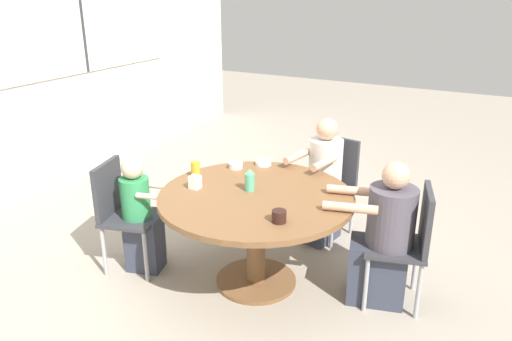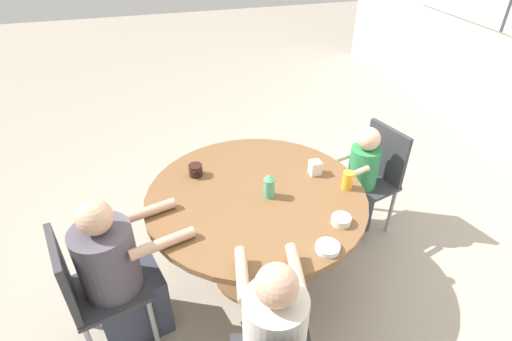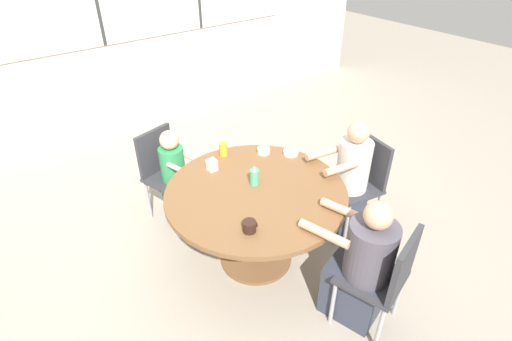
{
  "view_description": "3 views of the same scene",
  "coord_description": "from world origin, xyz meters",
  "px_view_note": "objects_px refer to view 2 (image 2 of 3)",
  "views": [
    {
      "loc": [
        -2.83,
        -1.52,
        2.12
      ],
      "look_at": [
        0.0,
        0.0,
        0.9
      ],
      "focal_mm": 35.0,
      "sensor_mm": 36.0,
      "label": 1
    },
    {
      "loc": [
        1.89,
        -0.53,
        2.26
      ],
      "look_at": [
        0.0,
        0.0,
        0.9
      ],
      "focal_mm": 28.0,
      "sensor_mm": 36.0,
      "label": 2
    },
    {
      "loc": [
        -1.48,
        -1.92,
        2.5
      ],
      "look_at": [
        0.0,
        0.0,
        0.9
      ],
      "focal_mm": 28.0,
      "sensor_mm": 36.0,
      "label": 3
    }
  ],
  "objects_px": {
    "chair_for_toddler": "(375,171)",
    "coffee_mug": "(196,170)",
    "person_toddler": "(358,187)",
    "milk_carton_small": "(315,168)",
    "person_man_blue_shirt": "(121,280)",
    "bowl_cereal": "(328,248)",
    "juice_glass": "(348,180)",
    "chair_for_man_blue_shirt": "(88,286)",
    "sippy_cup": "(269,185)",
    "bowl_white_shallow": "(341,220)"
  },
  "relations": [
    {
      "from": "chair_for_toddler",
      "to": "coffee_mug",
      "type": "relative_size",
      "value": 8.82
    },
    {
      "from": "person_toddler",
      "to": "milk_carton_small",
      "type": "xyz_separation_m",
      "value": [
        0.13,
        -0.43,
        0.34
      ]
    },
    {
      "from": "person_toddler",
      "to": "milk_carton_small",
      "type": "bearing_deg",
      "value": 91.15
    },
    {
      "from": "person_man_blue_shirt",
      "to": "bowl_cereal",
      "type": "relative_size",
      "value": 8.04
    },
    {
      "from": "chair_for_toddler",
      "to": "juice_glass",
      "type": "relative_size",
      "value": 7.3
    },
    {
      "from": "chair_for_toddler",
      "to": "juice_glass",
      "type": "bearing_deg",
      "value": 114.41
    },
    {
      "from": "chair_for_man_blue_shirt",
      "to": "chair_for_toddler",
      "type": "relative_size",
      "value": 1.0
    },
    {
      "from": "person_toddler",
      "to": "coffee_mug",
      "type": "height_order",
      "value": "person_toddler"
    },
    {
      "from": "sippy_cup",
      "to": "milk_carton_small",
      "type": "bearing_deg",
      "value": 112.36
    },
    {
      "from": "person_toddler",
      "to": "juice_glass",
      "type": "relative_size",
      "value": 7.84
    },
    {
      "from": "person_toddler",
      "to": "juice_glass",
      "type": "height_order",
      "value": "person_toddler"
    },
    {
      "from": "chair_for_man_blue_shirt",
      "to": "bowl_white_shallow",
      "type": "relative_size",
      "value": 7.75
    },
    {
      "from": "sippy_cup",
      "to": "juice_glass",
      "type": "bearing_deg",
      "value": 83.99
    },
    {
      "from": "person_man_blue_shirt",
      "to": "juice_glass",
      "type": "bearing_deg",
      "value": 80.44
    },
    {
      "from": "chair_for_toddler",
      "to": "milk_carton_small",
      "type": "relative_size",
      "value": 8.98
    },
    {
      "from": "person_toddler",
      "to": "bowl_white_shallow",
      "type": "height_order",
      "value": "person_toddler"
    },
    {
      "from": "milk_carton_small",
      "to": "bowl_white_shallow",
      "type": "bearing_deg",
      "value": -5.41
    },
    {
      "from": "person_man_blue_shirt",
      "to": "coffee_mug",
      "type": "height_order",
      "value": "person_man_blue_shirt"
    },
    {
      "from": "chair_for_toddler",
      "to": "sippy_cup",
      "type": "distance_m",
      "value": 1.05
    },
    {
      "from": "chair_for_toddler",
      "to": "person_man_blue_shirt",
      "type": "xyz_separation_m",
      "value": [
        0.51,
        -1.89,
        -0.05
      ]
    },
    {
      "from": "bowl_white_shallow",
      "to": "bowl_cereal",
      "type": "height_order",
      "value": "bowl_white_shallow"
    },
    {
      "from": "bowl_white_shallow",
      "to": "person_toddler",
      "type": "bearing_deg",
      "value": 142.48
    },
    {
      "from": "chair_for_man_blue_shirt",
      "to": "bowl_white_shallow",
      "type": "bearing_deg",
      "value": 70.44
    },
    {
      "from": "coffee_mug",
      "to": "sippy_cup",
      "type": "distance_m",
      "value": 0.53
    },
    {
      "from": "milk_carton_small",
      "to": "bowl_cereal",
      "type": "height_order",
      "value": "milk_carton_small"
    },
    {
      "from": "coffee_mug",
      "to": "sippy_cup",
      "type": "height_order",
      "value": "sippy_cup"
    },
    {
      "from": "person_man_blue_shirt",
      "to": "milk_carton_small",
      "type": "xyz_separation_m",
      "value": [
        -0.34,
        1.3,
        0.31
      ]
    },
    {
      "from": "person_man_blue_shirt",
      "to": "sippy_cup",
      "type": "height_order",
      "value": "person_man_blue_shirt"
    },
    {
      "from": "chair_for_man_blue_shirt",
      "to": "juice_glass",
      "type": "xyz_separation_m",
      "value": [
        -0.18,
        1.6,
        0.26
      ]
    },
    {
      "from": "person_toddler",
      "to": "sippy_cup",
      "type": "height_order",
      "value": "person_toddler"
    },
    {
      "from": "chair_for_man_blue_shirt",
      "to": "person_toddler",
      "type": "relative_size",
      "value": 0.93
    },
    {
      "from": "juice_glass",
      "to": "person_toddler",
      "type": "bearing_deg",
      "value": 138.08
    },
    {
      "from": "person_man_blue_shirt",
      "to": "person_toddler",
      "type": "bearing_deg",
      "value": 90.09
    },
    {
      "from": "coffee_mug",
      "to": "bowl_cereal",
      "type": "height_order",
      "value": "coffee_mug"
    },
    {
      "from": "person_man_blue_shirt",
      "to": "person_toddler",
      "type": "relative_size",
      "value": 1.12
    },
    {
      "from": "juice_glass",
      "to": "bowl_cereal",
      "type": "distance_m",
      "value": 0.58
    },
    {
      "from": "person_man_blue_shirt",
      "to": "milk_carton_small",
      "type": "height_order",
      "value": "person_man_blue_shirt"
    },
    {
      "from": "person_toddler",
      "to": "sippy_cup",
      "type": "bearing_deg",
      "value": 93.95
    },
    {
      "from": "chair_for_man_blue_shirt",
      "to": "bowl_white_shallow",
      "type": "xyz_separation_m",
      "value": [
        0.11,
        1.42,
        0.23
      ]
    },
    {
      "from": "coffee_mug",
      "to": "milk_carton_small",
      "type": "xyz_separation_m",
      "value": [
        0.2,
        0.77,
        0.01
      ]
    },
    {
      "from": "person_man_blue_shirt",
      "to": "person_toddler",
      "type": "xyz_separation_m",
      "value": [
        -0.47,
        1.73,
        -0.03
      ]
    },
    {
      "from": "coffee_mug",
      "to": "sippy_cup",
      "type": "relative_size",
      "value": 0.59
    },
    {
      "from": "sippy_cup",
      "to": "milk_carton_small",
      "type": "xyz_separation_m",
      "value": [
        -0.15,
        0.37,
        -0.04
      ]
    },
    {
      "from": "chair_for_man_blue_shirt",
      "to": "bowl_cereal",
      "type": "height_order",
      "value": "chair_for_man_blue_shirt"
    },
    {
      "from": "chair_for_man_blue_shirt",
      "to": "person_toddler",
      "type": "bearing_deg",
      "value": 90.08
    },
    {
      "from": "person_man_blue_shirt",
      "to": "sippy_cup",
      "type": "bearing_deg",
      "value": 86.5
    },
    {
      "from": "sippy_cup",
      "to": "person_toddler",
      "type": "bearing_deg",
      "value": 109.17
    },
    {
      "from": "chair_for_toddler",
      "to": "person_toddler",
      "type": "relative_size",
      "value": 0.93
    },
    {
      "from": "coffee_mug",
      "to": "juice_glass",
      "type": "relative_size",
      "value": 0.83
    },
    {
      "from": "coffee_mug",
      "to": "chair_for_toddler",
      "type": "bearing_deg",
      "value": 88.81
    }
  ]
}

